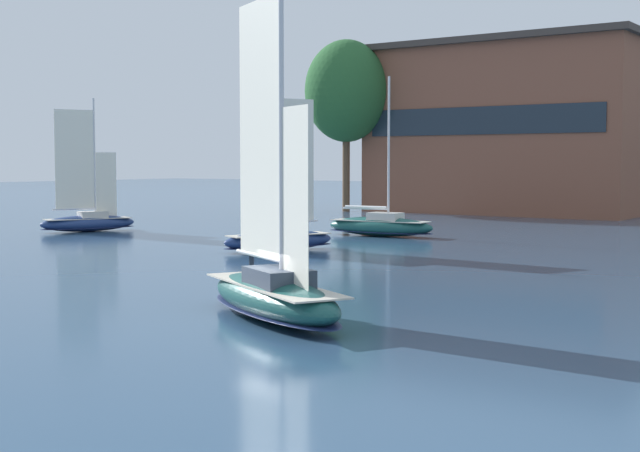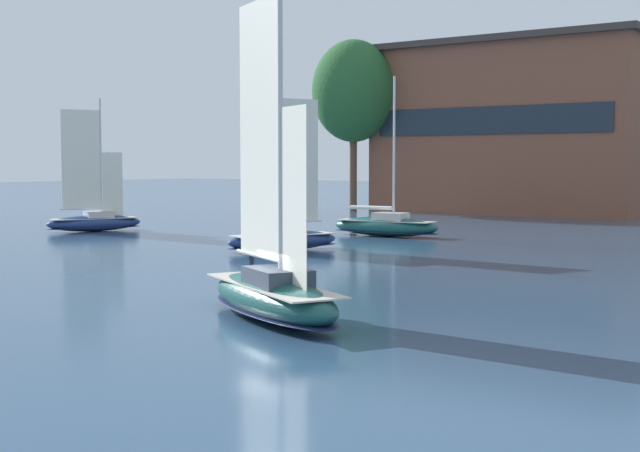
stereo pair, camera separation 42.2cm
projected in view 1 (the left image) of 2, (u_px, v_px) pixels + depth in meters
ground_plane at (274, 319)px, 32.98m from camera, size 400.00×400.00×0.00m
waterfront_building at (512, 128)px, 102.46m from camera, size 31.26×18.50×19.31m
tree_shore_left at (346, 91)px, 103.56m from camera, size 9.71×9.71×19.98m
sailboat_main at (274, 291)px, 32.90m from camera, size 9.64×6.78×13.05m
sailboat_moored_near_marina at (279, 237)px, 58.23m from camera, size 5.28×8.15×10.92m
sailboat_moored_mid_channel at (380, 225)px, 69.71m from camera, size 9.19×3.21×12.40m
sailboat_moored_far_slip at (88, 221)px, 74.40m from camera, size 5.17×8.32×11.11m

